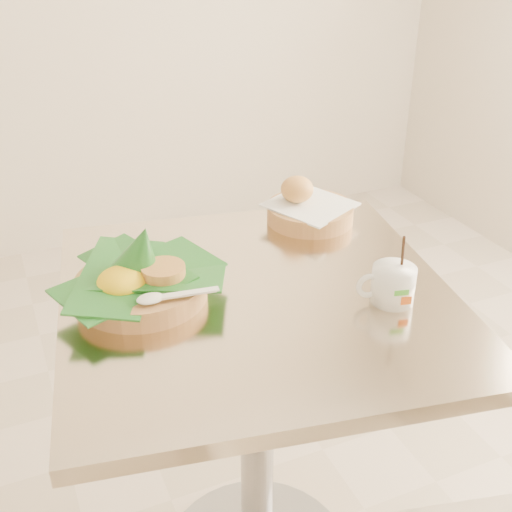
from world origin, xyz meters
name	(u,v)px	position (x,y,z in m)	size (l,w,h in m)	color
cafe_table	(257,387)	(0.14, -0.03, 0.53)	(0.81, 0.81, 0.75)	gray
rice_basket	(140,278)	(-0.06, 0.04, 0.79)	(0.29, 0.29, 0.15)	tan
bread_basket	(308,208)	(0.36, 0.21, 0.78)	(0.22, 0.22, 0.10)	tan
coffee_mug	(392,283)	(0.34, -0.15, 0.79)	(0.11, 0.08, 0.13)	white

